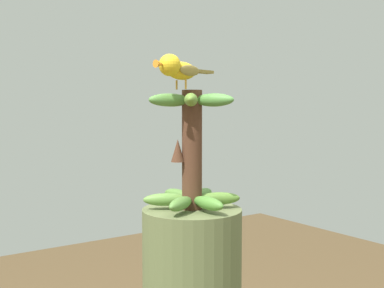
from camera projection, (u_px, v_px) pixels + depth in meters
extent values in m
cylinder|color=#4C2D1E|center=(192.00, 150.00, 1.30)|extent=(0.05, 0.05, 0.32)
ellipsoid|color=#4C8232|center=(209.00, 203.00, 1.25)|extent=(0.12, 0.04, 0.03)
ellipsoid|color=#547E2F|center=(219.00, 198.00, 1.31)|extent=(0.09, 0.12, 0.03)
ellipsoid|color=#4D7D36|center=(202.00, 195.00, 1.37)|extent=(0.09, 0.12, 0.03)
ellipsoid|color=#517C34|center=(177.00, 195.00, 1.36)|extent=(0.12, 0.04, 0.03)
ellipsoid|color=#5C893A|center=(165.00, 200.00, 1.30)|extent=(0.09, 0.12, 0.03)
ellipsoid|color=#517E36|center=(181.00, 204.00, 1.24)|extent=(0.09, 0.12, 0.03)
ellipsoid|color=#587E2B|center=(172.00, 100.00, 1.32)|extent=(0.12, 0.08, 0.03)
ellipsoid|color=#50843A|center=(170.00, 100.00, 1.26)|extent=(0.05, 0.12, 0.03)
ellipsoid|color=olive|center=(191.00, 100.00, 1.22)|extent=(0.11, 0.10, 0.03)
ellipsoid|color=#4C833B|center=(214.00, 100.00, 1.25)|extent=(0.12, 0.08, 0.03)
ellipsoid|color=#597F2A|center=(213.00, 100.00, 1.32)|extent=(0.05, 0.12, 0.03)
ellipsoid|color=#568E34|center=(193.00, 101.00, 1.35)|extent=(0.11, 0.10, 0.03)
cone|color=#4C2D1E|center=(178.00, 151.00, 1.29)|extent=(0.04, 0.04, 0.06)
cylinder|color=#C68933|center=(177.00, 85.00, 1.25)|extent=(0.01, 0.01, 0.02)
cylinder|color=#C68933|center=(186.00, 85.00, 1.24)|extent=(0.01, 0.01, 0.02)
ellipsoid|color=gold|center=(182.00, 71.00, 1.24)|extent=(0.07, 0.11, 0.05)
ellipsoid|color=olive|center=(176.00, 71.00, 1.26)|extent=(0.03, 0.08, 0.03)
ellipsoid|color=olive|center=(190.00, 71.00, 1.23)|extent=(0.03, 0.08, 0.03)
cube|color=olive|center=(201.00, 72.00, 1.30)|extent=(0.04, 0.07, 0.01)
sphere|color=gold|center=(170.00, 65.00, 1.21)|extent=(0.06, 0.06, 0.06)
sphere|color=black|center=(174.00, 63.00, 1.19)|extent=(0.01, 0.01, 0.01)
cone|color=orange|center=(160.00, 64.00, 1.18)|extent=(0.03, 0.03, 0.02)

